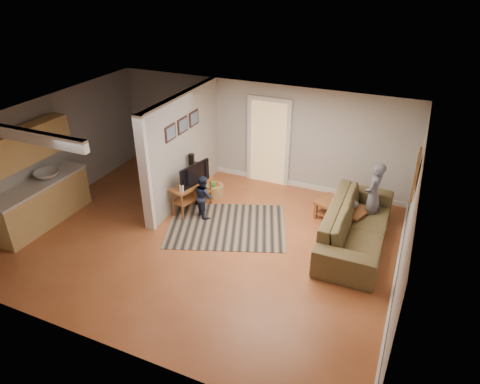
% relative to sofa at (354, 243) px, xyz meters
% --- Properties ---
extents(ground, '(7.50, 7.50, 0.00)m').
position_rel_sofa_xyz_m(ground, '(-2.85, -1.09, 0.00)').
color(ground, brown).
rests_on(ground, ground).
extents(room_shell, '(7.54, 6.02, 2.52)m').
position_rel_sofa_xyz_m(room_shell, '(-3.91, -0.67, 1.46)').
color(room_shell, '#A5A49F').
rests_on(room_shell, ground).
extents(area_rug, '(2.96, 2.57, 0.01)m').
position_rel_sofa_xyz_m(area_rug, '(-2.61, -0.47, 0.01)').
color(area_rug, black).
rests_on(area_rug, ground).
extents(sofa, '(1.15, 2.88, 0.84)m').
position_rel_sofa_xyz_m(sofa, '(0.00, 0.00, 0.00)').
color(sofa, '#473923').
rests_on(sofa, ground).
extents(coffee_table, '(1.22, 0.95, 0.63)m').
position_rel_sofa_xyz_m(coffee_table, '(-0.41, 0.67, 0.33)').
color(coffee_table, brown).
rests_on(coffee_table, ground).
extents(tv_console, '(0.66, 1.13, 0.92)m').
position_rel_sofa_xyz_m(tv_console, '(-3.59, -0.17, 0.61)').
color(tv_console, brown).
rests_on(tv_console, ground).
extents(speaker_left, '(0.14, 0.14, 1.06)m').
position_rel_sofa_xyz_m(speaker_left, '(-3.62, 0.11, 0.53)').
color(speaker_left, black).
rests_on(speaker_left, ground).
extents(speaker_right, '(0.14, 0.14, 1.15)m').
position_rel_sofa_xyz_m(speaker_right, '(-3.85, 0.31, 0.57)').
color(speaker_right, black).
rests_on(speaker_right, ground).
extents(toy_basket, '(0.44, 0.44, 0.39)m').
position_rel_sofa_xyz_m(toy_basket, '(-3.45, 0.62, 0.16)').
color(toy_basket, olive).
rests_on(toy_basket, ground).
extents(child, '(0.46, 0.59, 1.44)m').
position_rel_sofa_xyz_m(child, '(0.15, 0.81, 0.00)').
color(child, slate).
rests_on(child, ground).
extents(toddler, '(0.59, 0.58, 0.97)m').
position_rel_sofa_xyz_m(toddler, '(-3.26, -0.27, 0.00)').
color(toddler, '#1B2139').
rests_on(toddler, ground).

